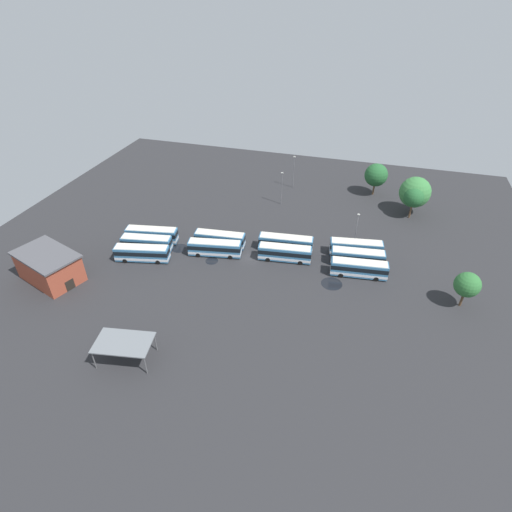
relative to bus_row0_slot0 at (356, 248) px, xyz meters
name	(u,v)px	position (x,y,z in m)	size (l,w,h in m)	color
ground_plane	(250,257)	(21.66, 7.39, -1.81)	(123.23, 123.23, 0.00)	#28282B
bus_row0_slot0	(356,248)	(0.00, 0.00, 0.00)	(11.38, 4.26, 3.42)	teal
bus_row0_slot1	(358,257)	(-0.62, 3.51, 0.00)	(11.17, 3.94, 3.42)	teal
bus_row0_slot2	(359,268)	(-1.21, 7.38, 0.00)	(11.41, 3.85, 3.42)	teal
bus_row1_slot0	(286,243)	(14.91, 2.41, 0.00)	(11.97, 3.82, 3.42)	teal
bus_row1_slot1	(285,253)	(14.25, 6.23, 0.00)	(11.36, 3.92, 3.42)	teal
bus_row2_slot0	(220,239)	(29.28, 5.06, 0.00)	(11.28, 3.69, 3.42)	teal
bus_row2_slot1	(215,248)	(29.09, 8.63, 0.00)	(11.61, 4.56, 3.42)	teal
bus_row3_slot0	(152,235)	(44.66, 7.57, 0.00)	(11.79, 4.63, 3.42)	teal
bus_row3_slot1	(147,243)	(44.05, 11.05, 0.00)	(11.15, 4.46, 3.42)	teal
bus_row3_slot2	(142,253)	(43.10, 14.79, 0.00)	(11.67, 5.02, 3.42)	teal
depot_building	(49,266)	(57.24, 25.46, 1.19)	(14.60, 11.63, 5.96)	#99422D
maintenance_shelter	(123,343)	(32.02, 39.61, 1.78)	(9.51, 6.71, 3.80)	slate
lamp_post_mid_lot	(294,171)	(20.06, -29.26, 3.20)	(0.56, 0.28, 9.18)	slate
lamp_post_near_entrance	(282,187)	(20.91, -18.47, 3.05)	(0.56, 0.28, 8.88)	slate
lamp_post_far_corner	(357,228)	(0.58, -3.83, 2.56)	(0.56, 0.28, 7.92)	slate
tree_northeast	(376,175)	(-2.09, -31.08, 3.91)	(6.11, 6.11, 8.79)	brown
tree_east_edge	(414,197)	(-11.50, -20.32, 3.84)	(4.89, 4.89, 8.12)	brown
tree_south_edge	(415,192)	(-11.79, -22.91, 3.99)	(7.59, 7.59, 9.61)	brown
tree_north_edge	(467,285)	(-19.97, 11.22, 3.06)	(4.58, 4.58, 7.18)	brown
puddle_near_shelter	(236,241)	(26.62, 1.96, -1.81)	(2.41, 2.41, 0.01)	black
puddle_back_corner	(180,248)	(37.63, 8.46, -1.81)	(3.64, 3.64, 0.01)	black
puddle_front_lane	(332,284)	(3.49, 11.50, -1.81)	(4.19, 4.19, 0.01)	black
puddle_between_rows	(202,235)	(34.95, 1.91, -1.81)	(3.66, 3.66, 0.01)	black
puddle_centre_drain	(212,261)	(28.99, 10.95, -1.81)	(2.71, 2.71, 0.01)	black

